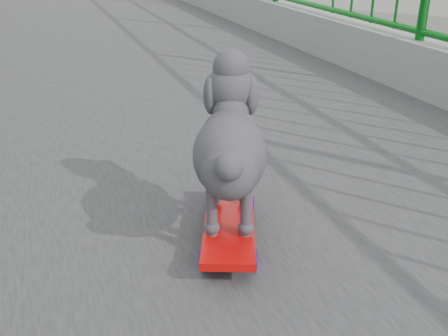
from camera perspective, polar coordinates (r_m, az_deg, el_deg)
name	(u,v)px	position (r m, az deg, el deg)	size (l,w,h in m)	color
skateboard	(229,223)	(1.65, 0.60, -5.97)	(0.33, 0.54, 0.07)	red
poodle	(230,144)	(1.57, 0.65, 2.61)	(0.33, 0.50, 0.44)	#2C2A2F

